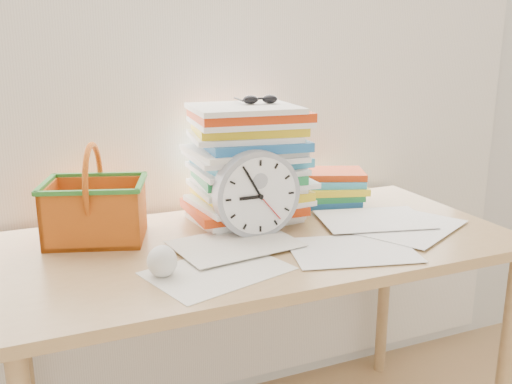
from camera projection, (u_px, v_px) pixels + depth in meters
name	position (u px, v px, depth m)	size (l,w,h in m)	color
curtain	(214.00, 36.00, 1.79)	(2.40, 0.01, 2.50)	white
desk	(262.00, 263.00, 1.61)	(1.40, 0.70, 0.75)	#A17C4B
paper_stack	(248.00, 164.00, 1.72)	(0.35, 0.29, 0.35)	white
clock	(256.00, 194.00, 1.58)	(0.25, 0.25, 0.05)	#969AA3
sunglasses	(260.00, 99.00, 1.69)	(0.12, 0.10, 0.03)	black
book_stack	(326.00, 188.00, 1.92)	(0.26, 0.20, 0.11)	white
basket	(94.00, 193.00, 1.55)	(0.27, 0.21, 0.27)	orange
crumpled_ball	(162.00, 261.00, 1.33)	(0.08, 0.08, 0.08)	white
scattered_papers	(262.00, 237.00, 1.59)	(1.26, 0.42, 0.02)	white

